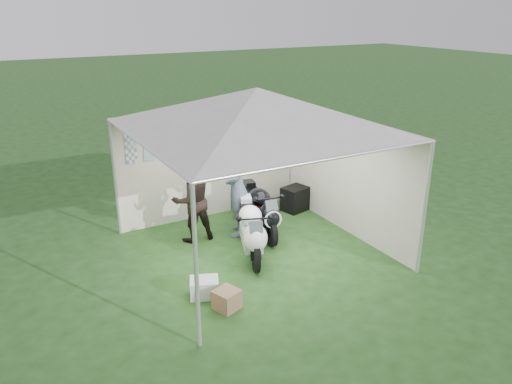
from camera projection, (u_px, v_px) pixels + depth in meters
ground at (257, 251)px, 9.21m from camera, size 80.00×80.00×0.00m
canopy_tent at (256, 113)px, 8.34m from camera, size 5.66×5.66×3.00m
motorcycle_white at (251, 230)px, 8.87m from camera, size 0.91×1.80×0.93m
motorcycle_black at (262, 210)px, 9.75m from camera, size 0.65×1.85×0.92m
paddock_stand at (249, 211)px, 10.63m from camera, size 0.45×0.33×0.30m
person_dark_jacket at (192, 200)px, 9.40m from camera, size 0.80×0.63×1.63m
person_blue_jacket at (238, 188)px, 9.61m from camera, size 0.75×0.84×1.93m
equipment_box at (295, 199)px, 10.98m from camera, size 0.62×0.55×0.53m
crate_0 at (204, 288)px, 7.75m from camera, size 0.53×0.48×0.29m
crate_1 at (227, 299)px, 7.43m from camera, size 0.44×0.44×0.30m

